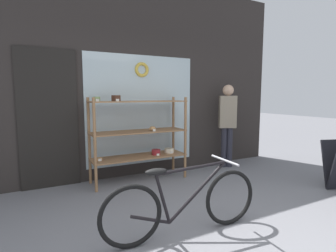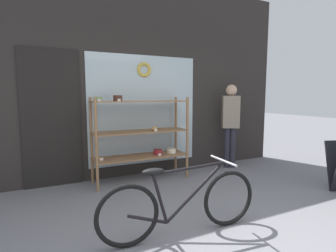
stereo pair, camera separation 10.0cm
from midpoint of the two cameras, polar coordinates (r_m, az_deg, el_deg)
name	(u,v)px [view 2 (the right image)]	position (r m, az deg, el deg)	size (l,w,h in m)	color
storefront_facade	(130,80)	(4.62, -7.56, 9.81)	(6.19, 0.13, 3.40)	#2D2826
display_case	(141,132)	(4.32, -5.20, -1.34)	(1.56, 0.47, 1.41)	#8E6642
bicycle	(181,204)	(2.73, 4.02, -16.56)	(1.72, 0.46, 0.74)	black
pedestrian	(231,119)	(5.21, 13.99, 1.40)	(0.37, 0.31, 1.61)	#282833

